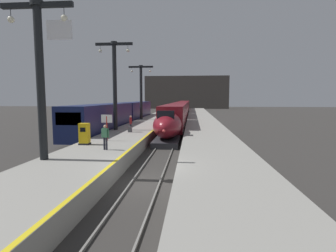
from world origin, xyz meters
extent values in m
plane|color=#33302D|center=(0.00, 0.00, 0.00)|extent=(260.00, 260.00, 0.00)
cube|color=gray|center=(-4.05, 24.75, 0.53)|extent=(4.80, 110.00, 1.05)
cube|color=gray|center=(4.05, 24.75, 0.53)|extent=(4.80, 110.00, 1.05)
cube|color=yellow|center=(-1.77, 24.75, 1.05)|extent=(0.20, 107.80, 0.01)
cube|color=slate|center=(-0.75, 27.50, 0.06)|extent=(0.08, 110.00, 0.12)
cube|color=slate|center=(0.75, 27.50, 0.06)|extent=(0.08, 110.00, 0.12)
cube|color=slate|center=(-8.85, 27.50, 0.06)|extent=(0.08, 110.00, 0.12)
cube|color=slate|center=(-7.35, 27.50, 0.06)|extent=(0.08, 110.00, 0.12)
ellipsoid|color=maroon|center=(0.00, 12.88, 1.83)|extent=(2.78, 7.20, 2.56)
cube|color=#28282D|center=(0.00, 12.52, 0.28)|extent=(2.46, 6.12, 0.55)
cube|color=black|center=(0.00, 11.26, 2.90)|extent=(1.59, 1.00, 0.90)
sphere|color=#F24C4C|center=(0.00, 9.36, 1.68)|extent=(0.28, 0.28, 0.28)
cube|color=maroon|center=(0.00, 22.04, 2.08)|extent=(2.90, 14.00, 3.05)
cube|color=black|center=(-1.42, 22.04, 2.62)|extent=(0.04, 11.90, 0.80)
cube|color=black|center=(1.42, 22.04, 2.62)|extent=(0.04, 11.90, 0.80)
cube|color=silver|center=(0.00, 22.04, 0.80)|extent=(2.92, 13.30, 0.24)
cube|color=black|center=(0.00, 17.56, 0.28)|extent=(2.03, 2.20, 0.56)
cube|color=black|center=(0.00, 26.52, 0.28)|extent=(2.03, 2.20, 0.56)
cube|color=maroon|center=(0.00, 38.64, 2.08)|extent=(2.90, 18.00, 3.05)
cube|color=black|center=(-1.42, 38.64, 2.62)|extent=(0.04, 15.84, 0.80)
cube|color=black|center=(1.42, 38.64, 2.62)|extent=(0.04, 15.84, 0.80)
cube|color=black|center=(0.00, 32.52, 0.28)|extent=(2.03, 2.20, 0.56)
cube|color=black|center=(0.00, 44.76, 0.28)|extent=(2.03, 2.20, 0.56)
cube|color=maroon|center=(0.00, 57.24, 2.08)|extent=(2.90, 18.00, 3.05)
cube|color=black|center=(-1.42, 57.24, 2.62)|extent=(0.04, 15.84, 0.80)
cube|color=black|center=(1.42, 57.24, 2.62)|extent=(0.04, 15.84, 0.80)
cube|color=black|center=(0.00, 51.12, 0.28)|extent=(2.03, 2.20, 0.56)
cube|color=black|center=(0.00, 63.36, 0.28)|extent=(2.03, 2.20, 0.56)
cube|color=maroon|center=(0.00, 75.84, 2.08)|extent=(2.90, 18.00, 3.05)
cube|color=black|center=(-1.42, 75.84, 2.62)|extent=(0.04, 15.84, 0.80)
cube|color=black|center=(1.42, 75.84, 2.62)|extent=(0.04, 15.84, 0.80)
cube|color=black|center=(0.00, 69.72, 0.28)|extent=(2.03, 2.20, 0.56)
cube|color=black|center=(0.00, 81.96, 0.28)|extent=(2.03, 2.20, 0.56)
cube|color=#141E4C|center=(-8.10, 17.32, 2.15)|extent=(2.85, 18.00, 3.30)
cube|color=black|center=(-8.10, 8.36, 2.75)|extent=(2.28, 0.08, 1.10)
cube|color=black|center=(-9.49, 17.32, 2.65)|extent=(0.04, 15.30, 0.90)
cube|color=black|center=(-6.71, 17.32, 2.65)|extent=(0.04, 15.30, 0.90)
cube|color=black|center=(-8.10, 11.56, 0.26)|extent=(2.00, 2.00, 0.52)
cube|color=black|center=(-8.10, 23.08, 0.26)|extent=(2.00, 2.00, 0.52)
cube|color=#141E4C|center=(-8.10, 35.92, 2.15)|extent=(2.85, 18.00, 3.30)
cylinder|color=black|center=(-5.90, 0.68, 5.37)|extent=(0.44, 0.44, 8.64)
cylinder|color=black|center=(-5.90, 0.68, 9.54)|extent=(0.68, 0.68, 0.30)
cube|color=black|center=(-5.90, 0.68, 9.44)|extent=(4.00, 0.24, 0.28)
cylinder|color=black|center=(-7.40, 0.68, 9.09)|extent=(0.03, 0.03, 0.60)
sphere|color=#EFEACC|center=(-7.40, 0.68, 8.74)|extent=(0.36, 0.36, 0.36)
cylinder|color=black|center=(-4.40, 0.68, 9.09)|extent=(0.03, 0.03, 0.60)
sphere|color=#EFEACC|center=(-4.40, 0.68, 8.74)|extent=(0.36, 0.36, 0.36)
cube|color=silver|center=(-4.70, 0.68, 8.14)|extent=(1.40, 0.08, 1.00)
cylinder|color=black|center=(-5.90, 14.92, 5.76)|extent=(0.44, 0.44, 9.43)
cylinder|color=black|center=(-5.90, 14.92, 10.33)|extent=(0.68, 0.68, 0.30)
cube|color=black|center=(-5.90, 14.92, 10.23)|extent=(4.00, 0.24, 0.28)
cylinder|color=black|center=(-7.40, 14.92, 9.88)|extent=(0.03, 0.03, 0.60)
sphere|color=#EFEACC|center=(-7.40, 14.92, 9.53)|extent=(0.36, 0.36, 0.36)
cylinder|color=black|center=(-4.40, 14.92, 9.88)|extent=(0.03, 0.03, 0.60)
sphere|color=#EFEACC|center=(-4.40, 14.92, 9.53)|extent=(0.36, 0.36, 0.36)
cylinder|color=black|center=(-5.90, 29.84, 5.43)|extent=(0.44, 0.44, 8.75)
cylinder|color=black|center=(-5.90, 29.84, 9.65)|extent=(0.68, 0.68, 0.30)
cube|color=black|center=(-5.90, 29.84, 9.55)|extent=(4.00, 0.24, 0.28)
cylinder|color=black|center=(-7.40, 29.84, 9.20)|extent=(0.03, 0.03, 0.60)
sphere|color=#EFEACC|center=(-7.40, 29.84, 8.85)|extent=(0.36, 0.36, 0.36)
cylinder|color=black|center=(-4.40, 29.84, 9.20)|extent=(0.03, 0.03, 0.60)
sphere|color=#EFEACC|center=(-4.40, 29.84, 8.85)|extent=(0.36, 0.36, 0.36)
cylinder|color=#23232D|center=(-3.82, 13.16, 1.48)|extent=(0.13, 0.13, 0.85)
cylinder|color=#23232D|center=(-3.84, 13.33, 1.48)|extent=(0.13, 0.13, 0.85)
cube|color=maroon|center=(-3.83, 13.25, 2.21)|extent=(0.26, 0.40, 0.62)
cylinder|color=maroon|center=(-3.80, 13.01, 2.16)|extent=(0.09, 0.09, 0.58)
cylinder|color=maroon|center=(-3.85, 13.49, 2.16)|extent=(0.09, 0.09, 0.58)
sphere|color=tan|center=(-3.83, 13.25, 2.63)|extent=(0.22, 0.22, 0.22)
cylinder|color=#23232D|center=(-3.26, 3.70, 1.48)|extent=(0.13, 0.13, 0.85)
cylinder|color=#23232D|center=(-3.42, 3.74, 1.48)|extent=(0.13, 0.13, 0.85)
cube|color=#336647|center=(-3.34, 3.72, 2.21)|extent=(0.42, 0.30, 0.62)
cylinder|color=#336647|center=(-3.11, 3.67, 2.16)|extent=(0.09, 0.09, 0.58)
cylinder|color=#336647|center=(-3.58, 3.78, 2.16)|extent=(0.09, 0.09, 0.58)
sphere|color=tan|center=(-3.34, 3.72, 2.63)|extent=(0.22, 0.22, 0.22)
cube|color=#4C4C51|center=(-3.86, 13.04, 1.35)|extent=(0.40, 0.22, 0.60)
cylinder|color=#262628|center=(-3.96, 13.04, 1.83)|extent=(0.02, 0.02, 0.36)
cylinder|color=#262628|center=(-3.76, 13.04, 1.83)|extent=(0.02, 0.02, 0.36)
cube|color=#262628|center=(-3.86, 13.04, 2.02)|extent=(0.22, 0.03, 0.02)
cube|color=yellow|center=(-5.55, 5.57, 1.85)|extent=(0.70, 0.56, 1.60)
cube|color=black|center=(-5.55, 5.29, 2.20)|extent=(0.40, 0.02, 0.32)
cube|color=black|center=(-5.55, 5.57, 1.11)|extent=(0.76, 0.62, 0.12)
cylinder|color=maroon|center=(-4.46, 7.51, 2.05)|extent=(0.10, 0.10, 2.00)
cube|color=white|center=(-4.46, 7.51, 2.85)|extent=(0.90, 0.06, 0.64)
cube|color=#4C4742|center=(0.00, 102.00, 7.00)|extent=(36.00, 2.00, 14.00)
camera|label=1|loc=(2.40, -13.42, 4.50)|focal=28.46mm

